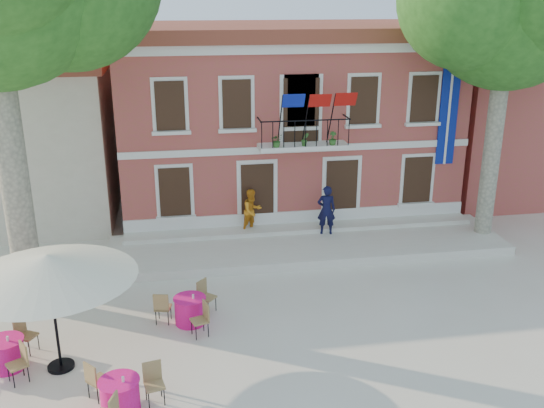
{
  "coord_description": "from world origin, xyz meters",
  "views": [
    {
      "loc": [
        -2.57,
        -15.03,
        8.58
      ],
      "look_at": [
        0.53,
        3.5,
        2.1
      ],
      "focal_mm": 40.0,
      "sensor_mm": 36.0,
      "label": 1
    }
  ],
  "objects_px": {
    "pedestrian_orange": "(252,211)",
    "cafe_table_1": "(120,394)",
    "pedestrian_navy": "(326,210)",
    "cafe_table_0": "(6,352)",
    "cafe_table_3": "(190,309)",
    "plane_tree_east": "(510,5)",
    "patio_umbrella": "(48,267)"
  },
  "relations": [
    {
      "from": "pedestrian_navy",
      "to": "pedestrian_orange",
      "type": "distance_m",
      "value": 2.71
    },
    {
      "from": "pedestrian_orange",
      "to": "cafe_table_3",
      "type": "relative_size",
      "value": 0.91
    },
    {
      "from": "patio_umbrella",
      "to": "cafe_table_0",
      "type": "bearing_deg",
      "value": 170.72
    },
    {
      "from": "pedestrian_orange",
      "to": "cafe_table_0",
      "type": "distance_m",
      "value": 9.99
    },
    {
      "from": "pedestrian_orange",
      "to": "cafe_table_1",
      "type": "xyz_separation_m",
      "value": [
        -4.15,
        -9.23,
        -0.7
      ]
    },
    {
      "from": "plane_tree_east",
      "to": "patio_umbrella",
      "type": "height_order",
      "value": "plane_tree_east"
    },
    {
      "from": "plane_tree_east",
      "to": "cafe_table_1",
      "type": "bearing_deg",
      "value": -147.87
    },
    {
      "from": "pedestrian_orange",
      "to": "cafe_table_1",
      "type": "distance_m",
      "value": 10.14
    },
    {
      "from": "patio_umbrella",
      "to": "cafe_table_3",
      "type": "distance_m",
      "value": 4.25
    },
    {
      "from": "plane_tree_east",
      "to": "patio_umbrella",
      "type": "xyz_separation_m",
      "value": [
        -14.13,
        -6.0,
        -5.6
      ]
    },
    {
      "from": "patio_umbrella",
      "to": "pedestrian_orange",
      "type": "relative_size",
      "value": 2.44
    },
    {
      "from": "plane_tree_east",
      "to": "pedestrian_orange",
      "type": "height_order",
      "value": "plane_tree_east"
    },
    {
      "from": "plane_tree_east",
      "to": "pedestrian_orange",
      "type": "relative_size",
      "value": 6.77
    },
    {
      "from": "cafe_table_1",
      "to": "cafe_table_0",
      "type": "bearing_deg",
      "value": 143.27
    },
    {
      "from": "plane_tree_east",
      "to": "cafe_table_0",
      "type": "height_order",
      "value": "plane_tree_east"
    },
    {
      "from": "cafe_table_1",
      "to": "patio_umbrella",
      "type": "bearing_deg",
      "value": 129.3
    },
    {
      "from": "cafe_table_0",
      "to": "pedestrian_orange",
      "type": "bearing_deg",
      "value": 45.59
    },
    {
      "from": "pedestrian_navy",
      "to": "patio_umbrella",
      "type": "bearing_deg",
      "value": 49.01
    },
    {
      "from": "patio_umbrella",
      "to": "cafe_table_3",
      "type": "relative_size",
      "value": 2.21
    },
    {
      "from": "patio_umbrella",
      "to": "pedestrian_orange",
      "type": "height_order",
      "value": "patio_umbrella"
    },
    {
      "from": "cafe_table_0",
      "to": "cafe_table_3",
      "type": "bearing_deg",
      "value": 17.65
    },
    {
      "from": "plane_tree_east",
      "to": "cafe_table_1",
      "type": "relative_size",
      "value": 6.12
    },
    {
      "from": "cafe_table_0",
      "to": "patio_umbrella",
      "type": "bearing_deg",
      "value": -9.28
    },
    {
      "from": "patio_umbrella",
      "to": "cafe_table_0",
      "type": "xyz_separation_m",
      "value": [
        -1.27,
        0.21,
        -2.27
      ]
    },
    {
      "from": "cafe_table_0",
      "to": "cafe_table_3",
      "type": "relative_size",
      "value": 1.02
    },
    {
      "from": "pedestrian_navy",
      "to": "cafe_table_3",
      "type": "bearing_deg",
      "value": 54.92
    },
    {
      "from": "cafe_table_0",
      "to": "cafe_table_1",
      "type": "relative_size",
      "value": 1.02
    },
    {
      "from": "plane_tree_east",
      "to": "cafe_table_1",
      "type": "xyz_separation_m",
      "value": [
        -12.58,
        -7.9,
        -7.87
      ]
    },
    {
      "from": "cafe_table_3",
      "to": "pedestrian_orange",
      "type": "bearing_deg",
      "value": 66.27
    },
    {
      "from": "patio_umbrella",
      "to": "cafe_table_0",
      "type": "height_order",
      "value": "patio_umbrella"
    },
    {
      "from": "pedestrian_navy",
      "to": "pedestrian_orange",
      "type": "bearing_deg",
      "value": -1.9
    },
    {
      "from": "patio_umbrella",
      "to": "cafe_table_0",
      "type": "distance_m",
      "value": 2.61
    }
  ]
}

